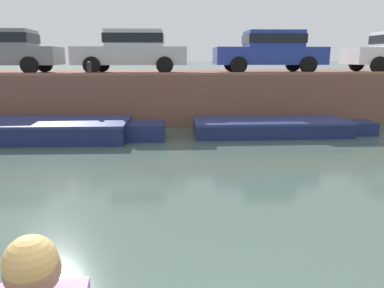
{
  "coord_description": "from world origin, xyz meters",
  "views": [
    {
      "loc": [
        -0.3,
        -1.67,
        2.33
      ],
      "look_at": [
        0.12,
        3.76,
        1.05
      ],
      "focal_mm": 35.0,
      "sensor_mm": 36.0,
      "label": 1
    }
  ],
  "objects_px": {
    "boat_moored_central_navy": "(278,127)",
    "car_leftmost_grey": "(0,49)",
    "car_left_inner_silver": "(133,50)",
    "mooring_bollard_mid": "(89,68)",
    "car_centre_blue": "(270,50)",
    "boat_moored_west_navy": "(42,130)"
  },
  "relations": [
    {
      "from": "boat_moored_central_navy",
      "to": "mooring_bollard_mid",
      "type": "xyz_separation_m",
      "value": [
        -5.85,
        1.71,
        1.75
      ]
    },
    {
      "from": "car_leftmost_grey",
      "to": "car_centre_blue",
      "type": "height_order",
      "value": "same"
    },
    {
      "from": "car_centre_blue",
      "to": "mooring_bollard_mid",
      "type": "bearing_deg",
      "value": -165.0
    },
    {
      "from": "boat_moored_west_navy",
      "to": "mooring_bollard_mid",
      "type": "bearing_deg",
      "value": 59.27
    },
    {
      "from": "boat_moored_central_navy",
      "to": "mooring_bollard_mid",
      "type": "bearing_deg",
      "value": 163.7
    },
    {
      "from": "car_centre_blue",
      "to": "boat_moored_west_navy",
      "type": "bearing_deg",
      "value": -154.74
    },
    {
      "from": "boat_moored_central_navy",
      "to": "car_centre_blue",
      "type": "relative_size",
      "value": 1.33
    },
    {
      "from": "car_left_inner_silver",
      "to": "car_centre_blue",
      "type": "relative_size",
      "value": 1.0
    },
    {
      "from": "boat_moored_west_navy",
      "to": "car_leftmost_grey",
      "type": "bearing_deg",
      "value": 123.47
    },
    {
      "from": "car_left_inner_silver",
      "to": "mooring_bollard_mid",
      "type": "distance_m",
      "value": 2.25
    },
    {
      "from": "boat_moored_west_navy",
      "to": "boat_moored_central_navy",
      "type": "bearing_deg",
      "value": 1.05
    },
    {
      "from": "car_leftmost_grey",
      "to": "car_centre_blue",
      "type": "bearing_deg",
      "value": -0.02
    },
    {
      "from": "boat_moored_west_navy",
      "to": "boat_moored_central_navy",
      "type": "height_order",
      "value": "boat_moored_west_navy"
    },
    {
      "from": "boat_moored_west_navy",
      "to": "mooring_bollard_mid",
      "type": "distance_m",
      "value": 2.73
    },
    {
      "from": "boat_moored_central_navy",
      "to": "car_leftmost_grey",
      "type": "height_order",
      "value": "car_leftmost_grey"
    },
    {
      "from": "boat_moored_central_navy",
      "to": "car_leftmost_grey",
      "type": "relative_size",
      "value": 1.29
    },
    {
      "from": "car_centre_blue",
      "to": "mooring_bollard_mid",
      "type": "distance_m",
      "value": 6.74
    },
    {
      "from": "mooring_bollard_mid",
      "to": "car_left_inner_silver",
      "type": "bearing_deg",
      "value": 53.35
    },
    {
      "from": "car_centre_blue",
      "to": "mooring_bollard_mid",
      "type": "relative_size",
      "value": 9.34
    },
    {
      "from": "boat_moored_central_navy",
      "to": "car_leftmost_grey",
      "type": "bearing_deg",
      "value": 159.66
    },
    {
      "from": "boat_moored_central_navy",
      "to": "car_left_inner_silver",
      "type": "relative_size",
      "value": 1.33
    },
    {
      "from": "car_leftmost_grey",
      "to": "mooring_bollard_mid",
      "type": "xyz_separation_m",
      "value": [
        3.46,
        -1.74,
        -0.61
      ]
    }
  ]
}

